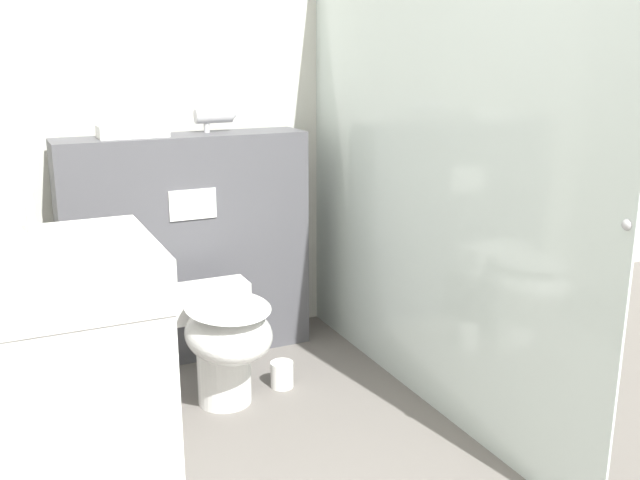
% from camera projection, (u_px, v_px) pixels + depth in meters
% --- Properties ---
extents(wall_back, '(8.00, 0.06, 2.50)m').
position_uv_depth(wall_back, '(235.00, 95.00, 3.59)').
color(wall_back, silver).
rests_on(wall_back, ground_plane).
extents(partition_panel, '(1.17, 0.26, 1.09)m').
position_uv_depth(partition_panel, '(188.00, 248.00, 3.45)').
color(partition_panel, '#4C4C51').
rests_on(partition_panel, ground_plane).
extents(shower_glass, '(0.04, 2.10, 2.08)m').
position_uv_depth(shower_glass, '(427.00, 160.00, 2.88)').
color(shower_glass, silver).
rests_on(shower_glass, ground_plane).
extents(toilet, '(0.35, 0.58, 0.47)m').
position_uv_depth(toilet, '(224.00, 337.00, 2.99)').
color(toilet, white).
rests_on(toilet, ground_plane).
extents(sink_vanity, '(0.63, 0.57, 1.09)m').
position_uv_depth(sink_vanity, '(54.00, 404.00, 2.07)').
color(sink_vanity, white).
rests_on(sink_vanity, ground_plane).
extents(hair_drier, '(0.21, 0.07, 0.11)m').
position_uv_depth(hair_drier, '(215.00, 116.00, 3.39)').
color(hair_drier, '#B7B7BC').
rests_on(hair_drier, partition_panel).
extents(folded_towel, '(0.31, 0.14, 0.06)m').
position_uv_depth(folded_towel, '(133.00, 131.00, 3.21)').
color(folded_towel, white).
rests_on(folded_towel, partition_panel).
extents(spare_toilet_roll, '(0.10, 0.10, 0.12)m').
position_uv_depth(spare_toilet_roll, '(282.00, 374.00, 3.21)').
color(spare_toilet_roll, white).
rests_on(spare_toilet_roll, ground_plane).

